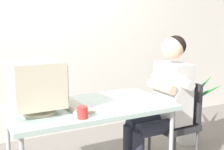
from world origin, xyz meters
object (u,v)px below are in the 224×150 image
at_px(office_chair, 178,119).
at_px(person_seated, 164,98).
at_px(desk, 89,111).
at_px(crt_monitor, 37,85).
at_px(desk_mug, 82,112).
at_px(potted_plant, 188,110).
at_px(keyboard, 73,105).

xyz_separation_m(office_chair, person_seated, (-0.19, 0.00, 0.24)).
relative_size(desk, crt_monitor, 3.38).
bearing_deg(person_seated, crt_monitor, 178.64).
xyz_separation_m(desk, crt_monitor, (-0.45, -0.02, 0.28)).
height_order(desk, desk_mug, desk_mug).
bearing_deg(potted_plant, person_seated, -149.31).
xyz_separation_m(office_chair, desk_mug, (-1.15, -0.25, 0.31)).
height_order(crt_monitor, desk_mug, crt_monitor).
bearing_deg(person_seated, desk_mug, -165.44).
xyz_separation_m(desk, office_chair, (0.96, -0.05, -0.21)).
bearing_deg(desk_mug, desk, 58.06).
relative_size(desk, office_chair, 1.64).
relative_size(person_seated, desk_mug, 14.42).
distance_m(keyboard, office_chair, 1.15).
relative_size(desk, keyboard, 2.92).
height_order(crt_monitor, person_seated, person_seated).
relative_size(crt_monitor, potted_plant, 0.47).
relative_size(person_seated, potted_plant, 1.50).
xyz_separation_m(potted_plant, desk_mug, (-1.64, -0.65, 0.39)).
height_order(keyboard, person_seated, person_seated).
relative_size(desk, person_seated, 1.06).
height_order(keyboard, desk_mug, desk_mug).
bearing_deg(office_chair, desk, 177.11).
xyz_separation_m(keyboard, office_chair, (1.11, -0.05, -0.28)).
bearing_deg(crt_monitor, person_seated, -1.36).
height_order(crt_monitor, potted_plant, crt_monitor).
height_order(desk, keyboard, keyboard).
relative_size(desk, potted_plant, 1.59).
bearing_deg(potted_plant, crt_monitor, -168.87).
bearing_deg(crt_monitor, potted_plant, 11.13).
height_order(potted_plant, desk_mug, potted_plant).
xyz_separation_m(desk, desk_mug, (-0.19, -0.30, 0.09)).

